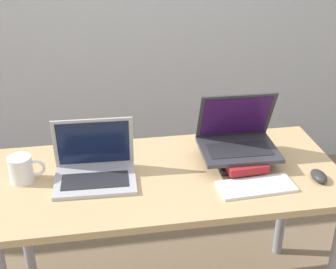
% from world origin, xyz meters
% --- Properties ---
extents(desk, '(1.43, 0.66, 0.74)m').
position_xyz_m(desk, '(0.00, 0.33, 0.65)').
color(desk, tan).
rests_on(desk, ground_plane).
extents(laptop_left, '(0.33, 0.24, 0.24)m').
position_xyz_m(laptop_left, '(-0.30, 0.34, 0.79)').
color(laptop_left, '#B2B2B7').
rests_on(laptop_left, desk).
extents(book_stack, '(0.18, 0.29, 0.05)m').
position_xyz_m(book_stack, '(0.30, 0.37, 0.77)').
color(book_stack, black).
rests_on(book_stack, desk).
extents(laptop_on_books, '(0.33, 0.26, 0.25)m').
position_xyz_m(laptop_on_books, '(0.31, 0.39, 0.84)').
color(laptop_on_books, '#333338').
rests_on(laptop_on_books, book_stack).
extents(wireless_keyboard, '(0.31, 0.14, 0.01)m').
position_xyz_m(wireless_keyboard, '(0.32, 0.17, 0.74)').
color(wireless_keyboard, white).
rests_on(wireless_keyboard, desk).
extents(mouse, '(0.06, 0.10, 0.03)m').
position_xyz_m(mouse, '(0.59, 0.18, 0.75)').
color(mouse, '#2D2D2D').
rests_on(mouse, desk).
extents(mug, '(0.14, 0.09, 0.11)m').
position_xyz_m(mug, '(-0.58, 0.37, 0.79)').
color(mug, white).
rests_on(mug, desk).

